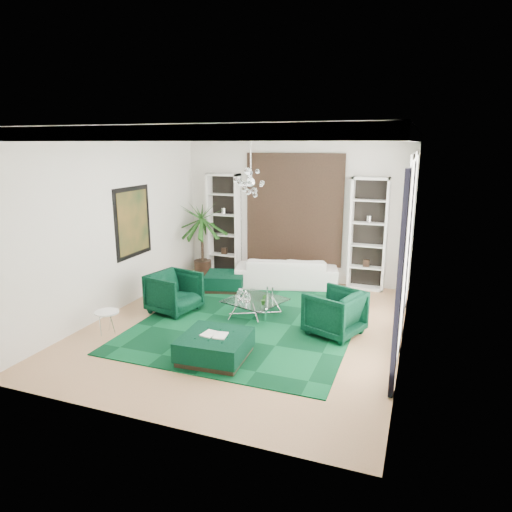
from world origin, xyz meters
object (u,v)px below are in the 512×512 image
at_px(side_table, 108,323).
at_px(palm, 202,230).
at_px(ottoman_front, 215,347).
at_px(ottoman_side, 225,282).
at_px(armchair_right, 335,313).
at_px(sofa, 286,272).
at_px(coffee_table, 255,308).
at_px(armchair_left, 174,292).

bearing_deg(side_table, palm, 91.35).
bearing_deg(ottoman_front, palm, 119.05).
xyz_separation_m(ottoman_side, ottoman_front, (1.40, -3.55, 0.01)).
height_order(armchair_right, ottoman_front, armchair_right).
height_order(ottoman_side, palm, palm).
xyz_separation_m(sofa, ottoman_side, (-1.35, -0.85, -0.17)).
height_order(armchair_right, ottoman_side, armchair_right).
bearing_deg(armchair_right, sofa, -125.35).
bearing_deg(ottoman_side, side_table, -106.86).
distance_m(ottoman_side, ottoman_front, 3.82).
relative_size(coffee_table, ottoman_side, 1.15).
relative_size(coffee_table, side_table, 2.33).
bearing_deg(palm, sofa, -2.34).
height_order(ottoman_side, ottoman_front, ottoman_front).
height_order(sofa, ottoman_front, sofa).
height_order(coffee_table, side_table, side_table).
distance_m(armchair_right, palm, 5.09).
bearing_deg(ottoman_side, armchair_left, -102.53).
height_order(coffee_table, ottoman_side, ottoman_side).
relative_size(armchair_right, ottoman_front, 0.88).
bearing_deg(sofa, armchair_right, 108.27).
relative_size(armchair_left, coffee_table, 0.90).
relative_size(ottoman_side, side_table, 2.03).
distance_m(sofa, ottoman_front, 4.40).
bearing_deg(palm, coffee_table, -44.41).
bearing_deg(ottoman_side, sofa, 32.20).
relative_size(armchair_left, ottoman_front, 0.88).
distance_m(armchair_right, side_table, 4.37).
xyz_separation_m(armchair_right, ottoman_side, (-3.10, 1.80, -0.23)).
distance_m(armchair_left, palm, 2.97).
bearing_deg(side_table, armchair_right, 20.10).
xyz_separation_m(ottoman_front, palm, (-2.50, 4.50, 1.08)).
relative_size(ottoman_side, ottoman_front, 0.85).
height_order(ottoman_front, palm, palm).
distance_m(armchair_right, coffee_table, 1.80).
xyz_separation_m(sofa, ottoman_front, (0.05, -4.40, -0.16)).
bearing_deg(palm, armchair_right, -33.22).
relative_size(sofa, armchair_left, 2.66).
xyz_separation_m(ottoman_front, side_table, (-2.40, 0.25, 0.00)).
bearing_deg(sofa, ottoman_side, 17.03).
xyz_separation_m(sofa, side_table, (-2.35, -4.15, -0.15)).
distance_m(coffee_table, palm, 3.61).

